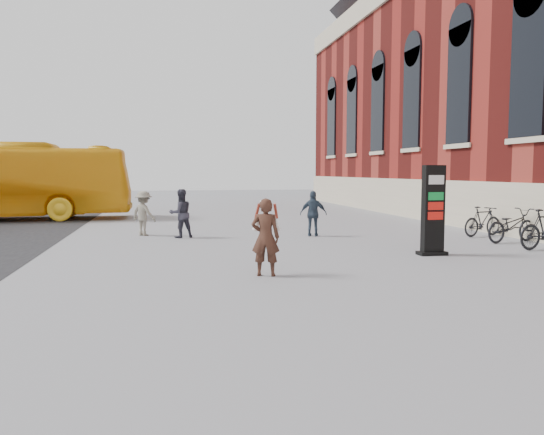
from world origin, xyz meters
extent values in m
plane|color=#9E9EA3|center=(0.00, 0.00, 0.00)|extent=(100.00, 100.00, 0.00)
cube|color=beige|center=(9.44, 6.00, 0.90)|extent=(0.18, 44.00, 1.80)
cube|color=black|center=(5.00, 1.53, 1.16)|extent=(0.56, 0.24, 2.32)
cube|color=black|center=(5.00, 1.53, 0.05)|extent=(0.75, 0.38, 0.09)
cube|color=white|center=(5.00, 1.53, 1.95)|extent=(0.42, 0.27, 0.23)
cube|color=#0C702C|center=(5.00, 1.53, 1.53)|extent=(0.42, 0.27, 0.20)
cube|color=#B2130D|center=(5.00, 1.53, 1.28)|extent=(0.42, 0.27, 0.20)
cube|color=#B2130D|center=(5.00, 1.53, 1.03)|extent=(0.42, 0.27, 0.20)
imported|color=#341D13|center=(0.24, -0.32, 0.81)|extent=(0.68, 0.54, 1.62)
cylinder|color=white|center=(0.24, -0.32, 1.54)|extent=(0.23, 0.23, 0.05)
cone|color=white|center=(0.50, -0.15, 1.10)|extent=(0.27, 0.23, 0.39)
cylinder|color=maroon|center=(0.50, -0.15, 1.34)|extent=(0.15, 0.12, 0.33)
cone|color=white|center=(0.13, -0.04, 1.10)|extent=(0.24, 0.27, 0.39)
cylinder|color=maroon|center=(0.13, -0.04, 1.34)|extent=(0.12, 0.16, 0.33)
imported|color=#33323E|center=(-1.28, 6.48, 0.79)|extent=(0.92, 0.81, 1.59)
imported|color=gray|center=(-2.49, 7.29, 0.75)|extent=(1.09, 1.08, 1.51)
imported|color=#2F3D4D|center=(3.07, 5.98, 0.76)|extent=(0.96, 0.64, 1.52)
imported|color=black|center=(8.60, 3.32, 0.52)|extent=(2.09, 1.16, 1.04)
imported|color=black|center=(8.60, 4.83, 0.50)|extent=(1.75, 0.93, 1.01)
camera|label=1|loc=(-1.78, -11.00, 2.17)|focal=35.00mm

